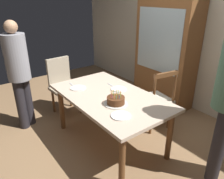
# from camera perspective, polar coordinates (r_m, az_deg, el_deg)

# --- Properties ---
(ground) EXTENTS (6.40, 6.40, 0.00)m
(ground) POSITION_cam_1_polar(r_m,az_deg,el_deg) (3.18, -0.56, -13.42)
(ground) COLOR #93704C
(back_wall) EXTENTS (6.40, 0.10, 2.60)m
(back_wall) POSITION_cam_1_polar(r_m,az_deg,el_deg) (3.97, 21.93, 13.13)
(back_wall) COLOR beige
(back_wall) RESTS_ON ground
(dining_table) EXTENTS (1.63, 0.95, 0.72)m
(dining_table) POSITION_cam_1_polar(r_m,az_deg,el_deg) (2.84, -0.61, -3.08)
(dining_table) COLOR beige
(dining_table) RESTS_ON ground
(birthday_cake) EXTENTS (0.28, 0.28, 0.16)m
(birthday_cake) POSITION_cam_1_polar(r_m,az_deg,el_deg) (2.56, 1.00, -3.01)
(birthday_cake) COLOR silver
(birthday_cake) RESTS_ON dining_table
(plate_near_celebrant) EXTENTS (0.22, 0.22, 0.01)m
(plate_near_celebrant) POSITION_cam_1_polar(r_m,az_deg,el_deg) (3.04, -8.91, 0.42)
(plate_near_celebrant) COLOR white
(plate_near_celebrant) RESTS_ON dining_table
(plate_far_side) EXTENTS (0.22, 0.22, 0.01)m
(plate_far_side) POSITION_cam_1_polar(r_m,az_deg,el_deg) (2.98, 1.75, 0.16)
(plate_far_side) COLOR white
(plate_far_side) RESTS_ON dining_table
(plate_near_guest) EXTENTS (0.22, 0.22, 0.01)m
(plate_near_guest) POSITION_cam_1_polar(r_m,az_deg,el_deg) (2.34, 2.34, -6.86)
(plate_near_guest) COLOR white
(plate_near_guest) RESTS_ON dining_table
(fork_near_celebrant) EXTENTS (0.18, 0.03, 0.01)m
(fork_near_celebrant) POSITION_cam_1_polar(r_m,az_deg,el_deg) (3.17, -10.49, 1.23)
(fork_near_celebrant) COLOR silver
(fork_near_celebrant) RESTS_ON dining_table
(fork_far_side) EXTENTS (0.18, 0.02, 0.01)m
(fork_far_side) POSITION_cam_1_polar(r_m,az_deg,el_deg) (3.09, -0.12, 1.06)
(fork_far_side) COLOR silver
(fork_far_side) RESTS_ON dining_table
(chair_spindle_back) EXTENTS (0.51, 0.51, 0.95)m
(chair_spindle_back) POSITION_cam_1_polar(r_m,az_deg,el_deg) (3.34, 11.41, -2.71)
(chair_spindle_back) COLOR beige
(chair_spindle_back) RESTS_ON ground
(chair_upholstered) EXTENTS (0.47, 0.46, 0.95)m
(chair_upholstered) POSITION_cam_1_polar(r_m,az_deg,el_deg) (3.79, -12.81, 1.69)
(chair_upholstered) COLOR tan
(chair_upholstered) RESTS_ON ground
(person_celebrant) EXTENTS (0.32, 0.32, 1.61)m
(person_celebrant) POSITION_cam_1_polar(r_m,az_deg,el_deg) (3.40, -23.32, 4.65)
(person_celebrant) COLOR #262328
(person_celebrant) RESTS_ON ground
(china_cabinet) EXTENTS (1.10, 0.45, 1.90)m
(china_cabinet) POSITION_cam_1_polar(r_m,az_deg,el_deg) (4.05, 13.84, 9.24)
(china_cabinet) COLOR brown
(china_cabinet) RESTS_ON ground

